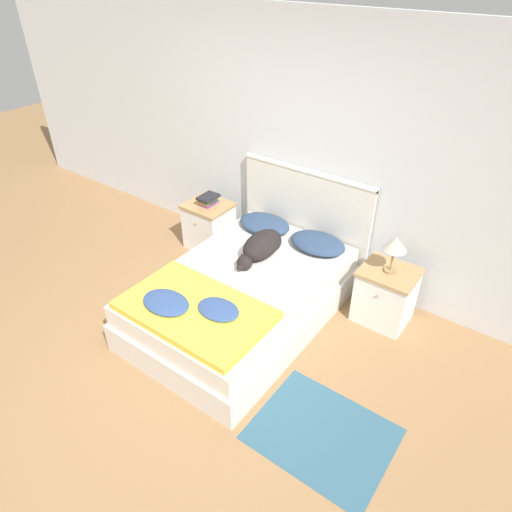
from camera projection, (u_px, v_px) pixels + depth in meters
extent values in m
plane|color=#997047|center=(159.00, 377.00, 3.75)|extent=(16.00, 16.00, 0.00)
cube|color=silver|center=(303.00, 151.00, 4.46)|extent=(9.00, 0.06, 2.55)
cube|color=silver|center=(243.00, 305.00, 4.28)|extent=(1.38, 2.08, 0.28)
cube|color=silver|center=(243.00, 285.00, 4.15)|extent=(1.32, 2.02, 0.20)
cube|color=silver|center=(304.00, 221.00, 4.76)|extent=(1.46, 0.04, 1.11)
cylinder|color=silver|center=(308.00, 172.00, 4.45)|extent=(1.46, 0.06, 0.06)
cube|color=white|center=(209.00, 227.00, 5.25)|extent=(0.47, 0.42, 0.52)
cube|color=tan|center=(208.00, 205.00, 5.09)|extent=(0.50, 0.44, 0.03)
sphere|color=tan|center=(196.00, 223.00, 5.02)|extent=(0.02, 0.02, 0.02)
cube|color=white|center=(385.00, 296.00, 4.20)|extent=(0.47, 0.42, 0.52)
cube|color=tan|center=(390.00, 272.00, 4.05)|extent=(0.50, 0.44, 0.03)
sphere|color=tan|center=(378.00, 296.00, 3.98)|extent=(0.02, 0.02, 0.02)
ellipsoid|color=navy|center=(265.00, 224.00, 4.74)|extent=(0.56, 0.40, 0.12)
ellipsoid|color=navy|center=(318.00, 243.00, 4.43)|extent=(0.56, 0.40, 0.12)
cube|color=yellow|center=(195.00, 310.00, 3.66)|extent=(1.21, 0.75, 0.06)
ellipsoid|color=#334C7F|center=(166.00, 302.00, 3.66)|extent=(0.42, 0.30, 0.05)
ellipsoid|color=#334C7F|center=(218.00, 309.00, 3.59)|extent=(0.36, 0.26, 0.05)
ellipsoid|color=black|center=(262.00, 245.00, 4.29)|extent=(0.28, 0.48, 0.24)
sphere|color=black|center=(245.00, 263.00, 4.14)|extent=(0.15, 0.15, 0.15)
ellipsoid|color=black|center=(240.00, 267.00, 4.10)|extent=(0.07, 0.08, 0.06)
cone|color=black|center=(242.00, 256.00, 4.14)|extent=(0.05, 0.05, 0.05)
cone|color=black|center=(249.00, 259.00, 4.10)|extent=(0.05, 0.05, 0.05)
ellipsoid|color=black|center=(278.00, 243.00, 4.45)|extent=(0.15, 0.22, 0.09)
cube|color=#703D7F|center=(209.00, 203.00, 5.08)|extent=(0.14, 0.21, 0.03)
cube|color=orange|center=(208.00, 201.00, 5.07)|extent=(0.14, 0.21, 0.02)
cube|color=#337547|center=(208.00, 200.00, 5.05)|extent=(0.16, 0.19, 0.03)
cube|color=#232328|center=(208.00, 197.00, 5.03)|extent=(0.17, 0.23, 0.03)
cylinder|color=#9E7A4C|center=(390.00, 270.00, 4.03)|extent=(0.11, 0.11, 0.02)
cylinder|color=#9E7A4C|center=(392.00, 260.00, 3.97)|extent=(0.02, 0.02, 0.21)
cone|color=beige|center=(396.00, 244.00, 3.87)|extent=(0.21, 0.21, 0.12)
cube|color=#335B70|center=(322.00, 434.00, 3.31)|extent=(0.97, 0.79, 0.00)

